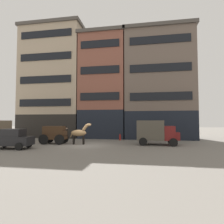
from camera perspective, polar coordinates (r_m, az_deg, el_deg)
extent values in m
plane|color=slate|center=(19.81, -8.45, -10.23)|extent=(120.00, 120.00, 0.00)
cube|color=black|center=(31.29, -17.95, -4.13)|extent=(9.79, 5.37, 3.55)
cube|color=tan|center=(32.28, -17.71, 11.64)|extent=(9.79, 5.37, 14.01)
cube|color=#47423D|center=(34.79, -17.52, 23.29)|extent=(10.29, 5.87, 0.50)
cube|color=black|center=(29.00, -20.35, 2.77)|extent=(8.22, 0.12, 1.10)
cube|color=black|center=(29.54, -20.23, 9.54)|extent=(8.22, 0.12, 1.10)
cube|color=black|center=(30.47, -20.12, 15.99)|extent=(8.22, 0.12, 1.10)
cube|color=black|center=(31.76, -20.00, 21.99)|extent=(8.22, 0.12, 1.10)
cube|color=black|center=(28.41, -2.66, -3.79)|extent=(6.75, 5.37, 4.16)
cube|color=brown|center=(29.32, -2.62, 11.59)|extent=(6.75, 5.37, 11.40)
cube|color=#47423D|center=(31.34, -2.60, 22.18)|extent=(7.25, 5.87, 0.50)
cube|color=black|center=(25.96, -3.92, 4.92)|extent=(5.67, 0.12, 1.10)
cube|color=black|center=(26.74, -3.90, 13.02)|extent=(5.67, 0.12, 1.10)
cube|color=black|center=(28.01, -3.87, 20.51)|extent=(5.67, 0.12, 1.10)
cube|color=black|center=(27.87, 14.45, -3.96)|extent=(9.69, 5.37, 3.93)
cube|color=#66564C|center=(28.78, 14.26, 11.78)|extent=(9.69, 5.37, 11.69)
cube|color=#47423D|center=(30.88, 14.11, 22.79)|extent=(10.19, 5.87, 0.50)
cube|color=black|center=(25.35, 14.88, 4.79)|extent=(8.14, 0.12, 1.10)
cube|color=black|center=(26.14, 14.77, 13.28)|extent=(8.14, 0.12, 1.10)
cube|color=black|center=(27.47, 14.66, 21.12)|extent=(8.14, 0.12, 1.10)
cube|color=#3D2819|center=(21.66, -17.70, -7.63)|extent=(2.78, 1.47, 0.36)
cube|color=#3D2819|center=(21.61, -17.67, -5.70)|extent=(2.36, 1.25, 1.10)
cube|color=#3D2819|center=(21.19, -14.82, -6.47)|extent=(0.47, 1.06, 0.50)
cylinder|color=black|center=(21.99, -14.79, -7.98)|extent=(1.10, 0.15, 1.10)
cylinder|color=black|center=(20.68, -16.19, -8.30)|extent=(1.10, 0.15, 1.10)
cylinder|color=black|center=(22.69, -19.09, -7.76)|extent=(1.10, 0.15, 1.10)
cylinder|color=black|center=(21.41, -20.70, -8.04)|extent=(1.10, 0.15, 1.10)
ellipsoid|color=#937047|center=(20.46, -10.39, -6.47)|extent=(1.73, 0.71, 0.70)
cylinder|color=#937047|center=(20.24, -8.41, -4.82)|extent=(0.68, 0.36, 0.76)
ellipsoid|color=#937047|center=(20.14, -7.29, -3.98)|extent=(0.57, 0.28, 0.30)
cylinder|color=#937047|center=(20.71, -12.56, -6.82)|extent=(0.27, 0.12, 0.65)
cylinder|color=black|center=(20.56, -8.78, -8.62)|extent=(0.14, 0.14, 0.95)
cylinder|color=black|center=(20.21, -9.04, -8.72)|extent=(0.14, 0.14, 0.95)
cylinder|color=black|center=(20.86, -11.74, -8.51)|extent=(0.14, 0.14, 0.95)
cylinder|color=black|center=(20.52, -12.04, -8.60)|extent=(0.14, 0.14, 0.95)
cube|color=maroon|center=(20.28, 17.07, -6.36)|extent=(1.50, 1.78, 1.50)
cube|color=maroon|center=(20.36, 19.07, -7.16)|extent=(0.98, 1.49, 0.80)
cube|color=#4C473D|center=(20.21, 11.94, -5.58)|extent=(2.90, 2.06, 2.10)
cube|color=silver|center=(20.30, 18.34, -5.63)|extent=(0.27, 1.37, 0.64)
cylinder|color=black|center=(21.33, 18.14, -8.45)|extent=(0.85, 0.27, 0.84)
cylinder|color=black|center=(19.45, 18.66, -9.01)|extent=(0.85, 0.27, 0.84)
cylinder|color=black|center=(21.27, 9.97, -8.56)|extent=(0.85, 0.27, 0.84)
cylinder|color=black|center=(19.38, 9.69, -9.13)|extent=(0.85, 0.27, 0.84)
cylinder|color=black|center=(26.31, -29.92, -7.12)|extent=(0.86, 0.29, 0.84)
cube|color=black|center=(19.40, -28.94, -7.90)|extent=(3.85, 1.99, 0.80)
cube|color=black|center=(19.27, -28.51, -5.71)|extent=(1.95, 1.63, 0.70)
cube|color=silver|center=(19.73, -30.63, -5.96)|extent=(0.48, 1.34, 0.56)
cylinder|color=black|center=(20.79, -30.55, -8.60)|extent=(0.68, 0.25, 0.66)
cylinder|color=black|center=(18.11, -27.15, -9.60)|extent=(0.68, 0.25, 0.66)
cylinder|color=black|center=(19.57, -24.63, -9.12)|extent=(0.68, 0.25, 0.66)
cylinder|color=black|center=(24.75, -14.22, -7.69)|extent=(0.16, 0.16, 0.85)
cylinder|color=black|center=(24.67, -13.79, -7.71)|extent=(0.16, 0.16, 0.85)
cylinder|color=black|center=(24.66, -13.98, -6.00)|extent=(0.50, 0.50, 0.62)
sphere|color=tan|center=(24.64, -13.97, -4.98)|extent=(0.22, 0.22, 0.22)
cylinder|color=black|center=(24.64, -13.97, -4.75)|extent=(0.28, 0.28, 0.02)
cylinder|color=black|center=(24.63, -13.97, -4.63)|extent=(0.18, 0.18, 0.09)
cylinder|color=maroon|center=(24.35, 2.54, -8.03)|extent=(0.24, 0.24, 0.70)
sphere|color=maroon|center=(24.32, 2.53, -7.17)|extent=(0.22, 0.22, 0.22)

